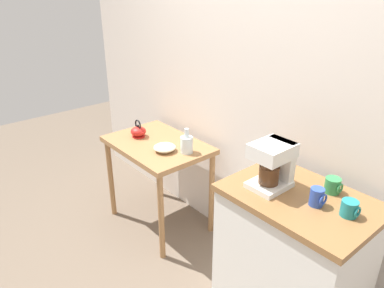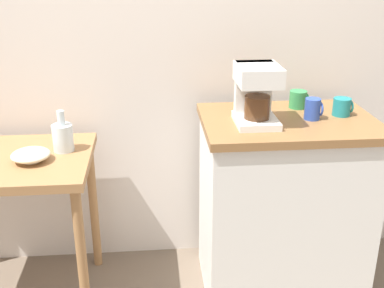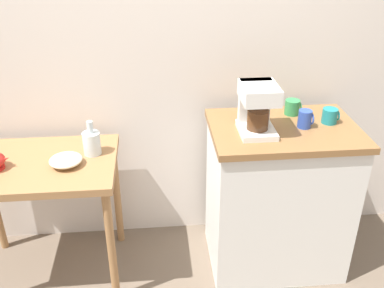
% 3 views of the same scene
% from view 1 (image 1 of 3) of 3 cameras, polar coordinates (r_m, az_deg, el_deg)
% --- Properties ---
extents(ground_plane, '(8.00, 8.00, 0.00)m').
position_cam_1_polar(ground_plane, '(2.91, 3.28, -17.86)').
color(ground_plane, '#6B5B4C').
extents(back_wall, '(4.40, 0.10, 2.80)m').
position_cam_1_polar(back_wall, '(2.45, 12.73, 10.79)').
color(back_wall, silver).
rests_on(back_wall, ground_plane).
extents(wooden_table, '(0.82, 0.58, 0.76)m').
position_cam_1_polar(wooden_table, '(2.97, -5.27, -1.63)').
color(wooden_table, '#9E7044').
rests_on(wooden_table, ground_plane).
extents(kitchen_counter, '(0.79, 0.56, 0.90)m').
position_cam_1_polar(kitchen_counter, '(2.30, 14.99, -17.25)').
color(kitchen_counter, white).
rests_on(kitchen_counter, ground_plane).
extents(bowl_stoneware, '(0.17, 0.17, 0.05)m').
position_cam_1_polar(bowl_stoneware, '(2.77, -4.24, -0.55)').
color(bowl_stoneware, beige).
rests_on(bowl_stoneware, wooden_table).
extents(teakettle, '(0.15, 0.12, 0.15)m').
position_cam_1_polar(teakettle, '(3.03, -8.27, 1.95)').
color(teakettle, red).
rests_on(teakettle, wooden_table).
extents(glass_carafe_vase, '(0.09, 0.09, 0.19)m').
position_cam_1_polar(glass_carafe_vase, '(2.72, -0.82, -0.02)').
color(glass_carafe_vase, silver).
rests_on(glass_carafe_vase, wooden_table).
extents(coffee_maker, '(0.18, 0.22, 0.26)m').
position_cam_1_polar(coffee_maker, '(2.03, 12.51, -2.86)').
color(coffee_maker, white).
rests_on(coffee_maker, kitchen_counter).
extents(mug_tall_green, '(0.09, 0.08, 0.08)m').
position_cam_1_polar(mug_tall_green, '(2.11, 20.93, -6.00)').
color(mug_tall_green, '#338C4C').
rests_on(mug_tall_green, kitchen_counter).
extents(mug_dark_teal, '(0.09, 0.08, 0.08)m').
position_cam_1_polar(mug_dark_teal, '(1.95, 23.18, -9.15)').
color(mug_dark_teal, teal).
rests_on(mug_dark_teal, kitchen_counter).
extents(mug_blue, '(0.08, 0.07, 0.10)m').
position_cam_1_polar(mug_blue, '(1.97, 18.77, -7.78)').
color(mug_blue, '#2D4CAD').
rests_on(mug_blue, kitchen_counter).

